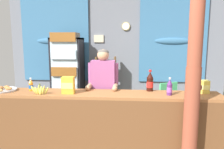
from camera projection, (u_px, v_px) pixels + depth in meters
The scene contains 15 objects.
ground_plane at pixel (110, 134), 3.91m from camera, with size 7.09×7.09×0.00m, color gray.
back_wall_curtained at pixel (115, 49), 5.33m from camera, with size 5.29×0.22×2.89m.
stall_counter at pixel (106, 120), 3.06m from camera, with size 3.28×0.49×0.94m.
timber_post at pixel (194, 72), 2.60m from camera, with size 0.21×0.19×2.74m.
drink_fridge at pixel (67, 70), 4.98m from camera, with size 0.68×0.61×1.86m.
bottle_shelf_rack at pixel (106, 83), 5.15m from camera, with size 0.48×0.28×1.31m.
plastic_lawn_chair at pixel (164, 99), 4.44m from camera, with size 0.60×0.60×0.86m.
shopkeeper at pixel (103, 85), 3.50m from camera, with size 0.49×0.42×1.55m.
soda_bottle_cola at pixel (150, 82), 3.22m from camera, with size 0.10×0.10×0.32m.
soda_bottle_grape_soda at pixel (170, 88), 2.98m from camera, with size 0.07×0.07×0.25m.
soda_bottle_orange_soda at pixel (31, 85), 3.24m from camera, with size 0.06×0.06×0.20m.
snack_box_instant_noodle at pixel (201, 87), 3.10m from camera, with size 0.21×0.13×0.18m.
snack_box_choco_powder at pixel (68, 85), 3.07m from camera, with size 0.18×0.11×0.24m.
pastry_tray at pixel (3, 90), 3.23m from camera, with size 0.41×0.41×0.07m.
banana_bunch at pixel (40, 90), 3.03m from camera, with size 0.27×0.07×0.16m.
Camera 1 is at (0.34, -2.58, 1.69)m, focal length 34.40 mm.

